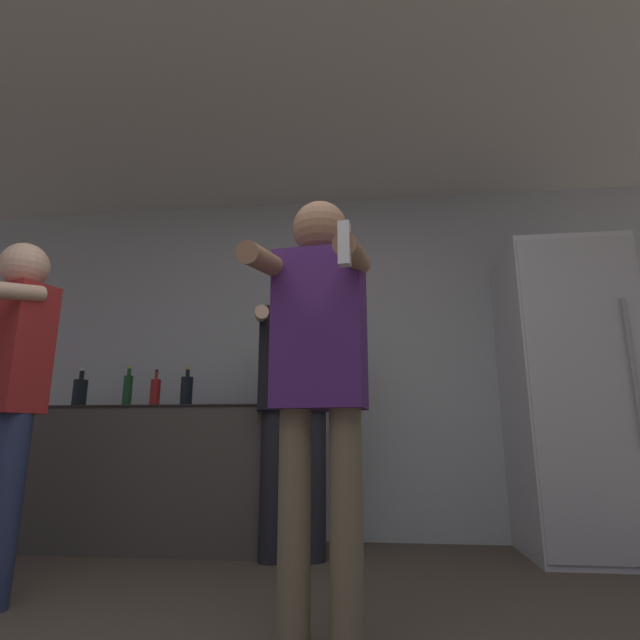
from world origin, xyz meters
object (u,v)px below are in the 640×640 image
at_px(bottle_short_whiskey, 128,390).
at_px(bottle_amber_bourbon, 187,391).
at_px(bottle_tall_gin, 80,392).
at_px(person_woman_foreground, 319,362).
at_px(person_spectator_back, 294,391).
at_px(refrigerator, 570,395).
at_px(person_man_side, 4,392).
at_px(bottle_green_wine, 155,392).

bearing_deg(bottle_short_whiskey, bottle_amber_bourbon, 0.00).
bearing_deg(bottle_tall_gin, person_woman_foreground, -38.71).
xyz_separation_m(bottle_short_whiskey, person_spectator_back, (1.20, -0.23, -0.04)).
height_order(refrigerator, person_man_side, refrigerator).
relative_size(refrigerator, bottle_short_whiskey, 6.74).
bearing_deg(bottle_tall_gin, bottle_amber_bourbon, 0.00).
bearing_deg(refrigerator, bottle_tall_gin, -179.20).
bearing_deg(bottle_short_whiskey, person_spectator_back, -10.74).
bearing_deg(person_man_side, person_spectator_back, 38.51).
bearing_deg(refrigerator, bottle_short_whiskey, -179.11).
bearing_deg(person_spectator_back, bottle_short_whiskey, 169.26).
bearing_deg(person_woman_foreground, refrigerator, 47.05).
distance_m(refrigerator, person_spectator_back, 1.74).
bearing_deg(bottle_green_wine, bottle_tall_gin, 180.00).
bearing_deg(bottle_amber_bourbon, person_spectator_back, -16.31).
height_order(bottle_short_whiskey, person_man_side, person_man_side).
relative_size(bottle_green_wine, person_man_side, 0.16).
xyz_separation_m(refrigerator, bottle_amber_bourbon, (-2.50, -0.05, 0.05)).
bearing_deg(bottle_tall_gin, refrigerator, 0.80).
relative_size(bottle_tall_gin, person_woman_foreground, 0.17).
distance_m(bottle_amber_bourbon, person_woman_foreground, 1.83).
xyz_separation_m(refrigerator, bottle_green_wine, (-2.72, -0.05, 0.04)).
relative_size(refrigerator, bottle_tall_gin, 6.88).
xyz_separation_m(refrigerator, bottle_tall_gin, (-3.27, -0.05, 0.04)).
bearing_deg(person_woman_foreground, bottle_short_whiskey, 135.35).
xyz_separation_m(refrigerator, person_spectator_back, (-1.72, -0.27, 0.02)).
height_order(person_man_side, person_spectator_back, person_spectator_back).
distance_m(refrigerator, person_man_side, 3.15).
bearing_deg(person_man_side, bottle_tall_gin, 107.27).
xyz_separation_m(bottle_tall_gin, bottle_short_whiskey, (0.35, 0.00, 0.01)).
bearing_deg(person_spectator_back, bottle_tall_gin, 171.63).
bearing_deg(bottle_green_wine, bottle_amber_bourbon, 0.00).
distance_m(bottle_green_wine, person_woman_foreground, 1.97).
bearing_deg(bottle_short_whiskey, bottle_green_wine, 0.00).
height_order(bottle_green_wine, person_spectator_back, person_spectator_back).
bearing_deg(bottle_tall_gin, person_spectator_back, -8.37).
bearing_deg(person_woman_foreground, bottle_tall_gin, 141.29).
bearing_deg(bottle_green_wine, person_woman_foreground, -48.73).
distance_m(bottle_green_wine, bottle_short_whiskey, 0.20).
bearing_deg(bottle_green_wine, refrigerator, 0.96).
xyz_separation_m(person_woman_foreground, person_man_side, (-1.48, 0.31, -0.06)).
height_order(bottle_tall_gin, person_man_side, person_man_side).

